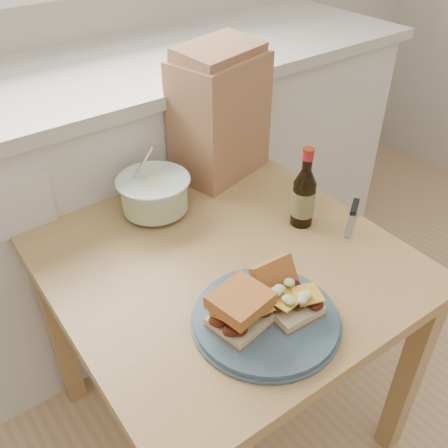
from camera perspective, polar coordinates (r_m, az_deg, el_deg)
cabinet_run at (r=1.84m, az=-14.46°, el=2.34°), size 2.50×0.64×0.94m
dining_table at (r=1.29m, az=0.16°, el=-7.18°), size 0.84×0.84×0.68m
plate at (r=1.07m, az=4.78°, el=-10.75°), size 0.31×0.31×0.02m
sandwich_left at (r=1.01m, az=1.88°, el=-9.71°), size 0.12×0.12×0.08m
sandwich_right at (r=1.07m, az=7.22°, el=-8.03°), size 0.11×0.15×0.09m
coleslaw_bowl at (r=1.37m, az=-7.95°, el=3.24°), size 0.20×0.20×0.20m
beer_bottle at (r=1.31m, az=9.09°, el=3.13°), size 0.06×0.06×0.22m
knife at (r=1.42m, az=14.59°, el=1.43°), size 0.16×0.11×0.01m
paper_bag at (r=1.49m, az=-0.49°, el=12.10°), size 0.31×0.24×0.36m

